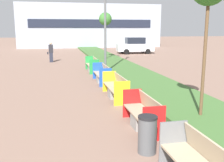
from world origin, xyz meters
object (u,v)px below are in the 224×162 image
at_px(bench_blue_frame, 102,76).
at_px(sapling_tree_far, 105,19).
at_px(bench_red_frame, 143,116).
at_px(pedestrian_walking, 51,52).
at_px(bench_yellow_frame, 116,89).
at_px(parked_car_distant, 135,46).
at_px(bench_green_frame, 92,66).
at_px(litter_bin, 147,134).

distance_m(bench_blue_frame, sapling_tree_far, 10.22).
distance_m(bench_red_frame, pedestrian_walking, 16.48).
height_order(bench_yellow_frame, parked_car_distant, parked_car_distant).
distance_m(bench_red_frame, bench_green_frame, 10.50).
xyz_separation_m(bench_red_frame, bench_green_frame, (0.00, 10.50, 0.01)).
height_order(bench_red_frame, sapling_tree_far, sapling_tree_far).
relative_size(bench_blue_frame, pedestrian_walking, 1.34).
relative_size(bench_yellow_frame, pedestrian_walking, 1.38).
xyz_separation_m(sapling_tree_far, parked_car_distant, (4.70, 6.21, -2.73)).
bearing_deg(bench_green_frame, litter_bin, -91.99).
relative_size(bench_blue_frame, bench_green_frame, 1.04).
bearing_deg(bench_yellow_frame, bench_blue_frame, 90.02).
height_order(bench_green_frame, sapling_tree_far, sapling_tree_far).
relative_size(litter_bin, pedestrian_walking, 0.52).
relative_size(sapling_tree_far, pedestrian_walking, 2.45).
relative_size(sapling_tree_far, parked_car_distant, 0.99).
height_order(bench_blue_frame, litter_bin, bench_blue_frame).
bearing_deg(parked_car_distant, bench_yellow_frame, -105.49).
height_order(bench_blue_frame, bench_green_frame, same).
bearing_deg(parked_car_distant, bench_green_frame, -115.31).
height_order(bench_red_frame, bench_blue_frame, same).
distance_m(bench_blue_frame, litter_bin, 8.30).
height_order(bench_blue_frame, pedestrian_walking, pedestrian_walking).
bearing_deg(parked_car_distant, bench_blue_frame, -109.14).
xyz_separation_m(bench_green_frame, pedestrian_walking, (-2.79, 5.73, 0.52)).
relative_size(bench_green_frame, parked_car_distant, 0.52).
bearing_deg(pedestrian_walking, litter_bin, -82.40).
bearing_deg(bench_blue_frame, litter_bin, -92.90).
distance_m(bench_green_frame, sapling_tree_far, 6.89).
height_order(bench_yellow_frame, bench_blue_frame, same).
bearing_deg(bench_yellow_frame, pedestrian_walking, 102.37).
bearing_deg(sapling_tree_far, bench_red_frame, -97.02).
xyz_separation_m(bench_yellow_frame, parked_car_distant, (6.69, 18.94, 0.54)).
xyz_separation_m(litter_bin, sapling_tree_far, (2.41, 17.76, 3.20)).
bearing_deg(litter_bin, parked_car_distant, 73.48).
xyz_separation_m(bench_blue_frame, bench_green_frame, (-0.00, 3.75, -0.00)).
relative_size(bench_red_frame, pedestrian_walking, 1.15).
bearing_deg(bench_blue_frame, bench_red_frame, -90.03).
bearing_deg(litter_bin, sapling_tree_far, 82.26).
relative_size(bench_yellow_frame, sapling_tree_far, 0.56).
bearing_deg(litter_bin, bench_red_frame, 74.87).
height_order(bench_yellow_frame, pedestrian_walking, pedestrian_walking).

